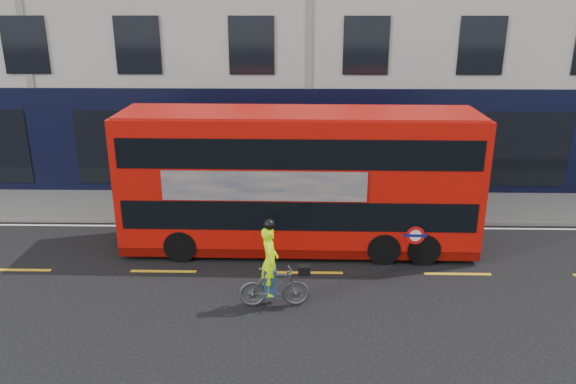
{
  "coord_description": "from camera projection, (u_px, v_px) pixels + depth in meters",
  "views": [
    {
      "loc": [
        -0.32,
        -12.19,
        7.05
      ],
      "look_at": [
        -0.62,
        2.68,
        1.91
      ],
      "focal_mm": 35.0,
      "sensor_mm": 36.0,
      "label": 1
    }
  ],
  "objects": [
    {
      "name": "road_edge_line",
      "position": [
        308.0,
        227.0,
        18.26
      ],
      "size": [
        58.0,
        0.1,
        0.01
      ],
      "primitive_type": "cube",
      "color": "silver",
      "rests_on": "ground"
    },
    {
      "name": "pavement",
      "position": [
        307.0,
        206.0,
        19.94
      ],
      "size": [
        60.0,
        3.0,
        0.12
      ],
      "primitive_type": "cube",
      "color": "slate",
      "rests_on": "ground"
    },
    {
      "name": "ground",
      "position": [
        311.0,
        301.0,
        13.82
      ],
      "size": [
        120.0,
        120.0,
        0.0
      ],
      "primitive_type": "plane",
      "color": "black",
      "rests_on": "ground"
    },
    {
      "name": "lane_dashes",
      "position": [
        310.0,
        273.0,
        15.24
      ],
      "size": [
        58.0,
        0.12,
        0.01
      ],
      "primitive_type": null,
      "color": "gold",
      "rests_on": "ground"
    },
    {
      "name": "cyclist",
      "position": [
        273.0,
        278.0,
        13.36
      ],
      "size": [
        1.73,
        0.64,
        2.26
      ],
      "rotation": [
        0.0,
        0.0,
        0.07
      ],
      "color": "#4D4F53",
      "rests_on": "ground"
    },
    {
      "name": "kerb",
      "position": [
        308.0,
        222.0,
        18.52
      ],
      "size": [
        60.0,
        0.12,
        0.13
      ],
      "primitive_type": "cube",
      "color": "slate",
      "rests_on": "ground"
    },
    {
      "name": "bus",
      "position": [
        300.0,
        180.0,
        16.15
      ],
      "size": [
        10.22,
        2.46,
        4.1
      ],
      "rotation": [
        0.0,
        0.0,
        -0.01
      ],
      "color": "red",
      "rests_on": "ground"
    }
  ]
}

